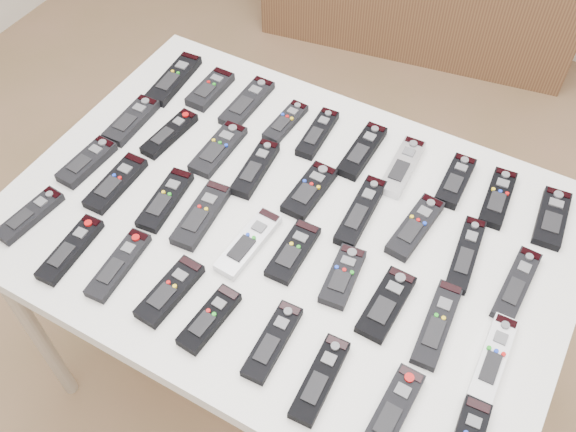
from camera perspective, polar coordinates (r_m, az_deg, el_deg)
The scene contains 39 objects.
ground at distance 2.14m, azimuth -2.24°, elevation -11.86°, with size 4.00×4.00×0.00m, color olive.
table at distance 1.48m, azimuth 0.00°, elevation -1.87°, with size 1.25×0.88×0.78m.
remote_0 at distance 1.79m, azimuth -10.09°, elevation 11.91°, with size 0.06×0.20×0.02m, color black.
remote_1 at distance 1.74m, azimuth -6.93°, elevation 11.12°, with size 0.06×0.15×0.02m, color black.
remote_2 at distance 1.69m, azimuth -3.66°, elevation 10.04°, with size 0.06×0.19×0.02m, color black.
remote_3 at distance 1.64m, azimuth -0.22°, elevation 8.36°, with size 0.05×0.15×0.02m, color black.
remote_4 at distance 1.61m, azimuth 2.64°, elevation 7.35°, with size 0.05×0.17×0.02m, color black.
remote_5 at distance 1.57m, azimuth 6.62°, elevation 5.78°, with size 0.05×0.18×0.02m, color black.
remote_6 at distance 1.55m, azimuth 10.12°, elevation 4.31°, with size 0.05×0.19×0.02m, color #B7B7BC.
remote_7 at distance 1.55m, azimuth 14.66°, elevation 3.04°, with size 0.05×0.16×0.02m, color black.
remote_8 at distance 1.54m, azimuth 18.15°, elevation 1.55°, with size 0.05×0.17×0.02m, color black.
remote_9 at distance 1.54m, azimuth 22.41°, elevation -0.16°, with size 0.06×0.16×0.02m, color black.
remote_10 at distance 1.68m, azimuth -13.74°, elevation 8.25°, with size 0.06×0.17×0.02m, color black.
remote_11 at distance 1.63m, azimuth -10.48°, elevation 7.21°, with size 0.05×0.17×0.02m, color black.
remote_12 at distance 1.58m, azimuth -6.21°, elevation 5.95°, with size 0.06×0.18×0.02m, color black.
remote_13 at distance 1.52m, azimuth -2.90°, elevation 4.25°, with size 0.05×0.18×0.02m, color black.
remote_14 at distance 1.48m, azimuth 1.93°, elevation 2.28°, with size 0.06×0.16×0.02m, color black.
remote_15 at distance 1.45m, azimuth 6.49°, elevation 0.40°, with size 0.05×0.20×0.02m, color black.
remote_16 at distance 1.44m, azimuth 11.23°, elevation -0.96°, with size 0.05×0.18×0.02m, color black.
remote_17 at distance 1.42m, azimuth 15.52°, elevation -3.30°, with size 0.05×0.19×0.02m, color black.
remote_18 at distance 1.41m, azimuth 19.64°, elevation -5.76°, with size 0.05×0.19×0.02m, color black.
remote_19 at distance 1.61m, azimuth -17.44°, elevation 4.61°, with size 0.05×0.16×0.02m, color black.
remote_20 at distance 1.55m, azimuth -15.06°, elevation 2.85°, with size 0.06×0.18×0.02m, color black.
remote_21 at distance 1.49m, azimuth -10.85°, elevation 1.43°, with size 0.05×0.18×0.02m, color black.
remote_22 at distance 1.44m, azimuth -7.70°, elevation 0.09°, with size 0.06×0.18×0.02m, color black.
remote_23 at distance 1.39m, azimuth -3.52°, elevation -2.39°, with size 0.05×0.19×0.02m, color #B7B7BC.
remote_24 at distance 1.37m, azimuth 0.46°, elevation -3.18°, with size 0.06×0.16×0.02m, color black.
remote_25 at distance 1.34m, azimuth 4.88°, elevation -5.36°, with size 0.06×0.15×0.02m, color black.
remote_26 at distance 1.32m, azimuth 8.72°, elevation -7.75°, with size 0.06×0.17×0.02m, color black.
remote_27 at distance 1.31m, azimuth 13.12°, elevation -9.33°, with size 0.05×0.20×0.02m, color black.
remote_28 at distance 1.30m, azimuth 17.77°, elevation -11.96°, with size 0.05×0.19×0.02m, color silver.
remote_29 at distance 1.54m, azimuth -21.97°, elevation 0.06°, with size 0.05×0.16×0.02m, color black.
remote_30 at distance 1.45m, azimuth -18.78°, elevation -2.82°, with size 0.05×0.18×0.02m, color black.
remote_31 at distance 1.40m, azimuth -14.82°, elevation -4.21°, with size 0.05×0.18×0.02m, color black.
remote_32 at distance 1.34m, azimuth -10.45°, elevation -6.57°, with size 0.06×0.16×0.02m, color black.
remote_33 at distance 1.29m, azimuth -7.00°, elevation -9.07°, with size 0.05×0.15×0.02m, color black.
remote_34 at distance 1.26m, azimuth -1.38°, elevation -11.09°, with size 0.05×0.17×0.02m, color black.
remote_35 at distance 1.23m, azimuth 2.86°, elevation -14.29°, with size 0.05×0.18×0.02m, color black.
remote_36 at distance 1.22m, azimuth 9.29°, elevation -16.71°, with size 0.05×0.18×0.02m, color black.
Camera 1 is at (0.54, -0.79, 1.91)m, focal length 40.00 mm.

